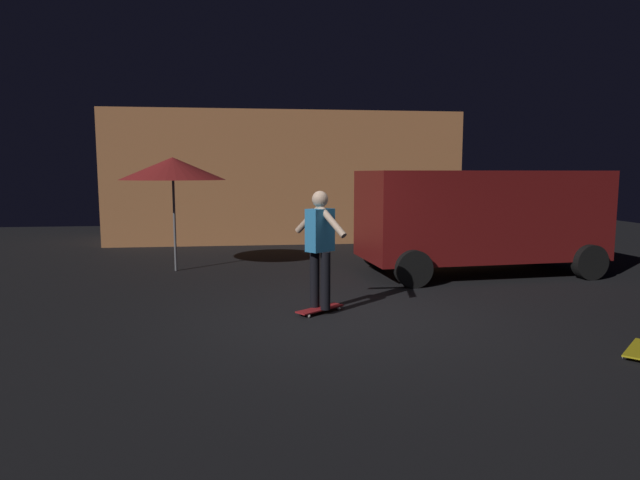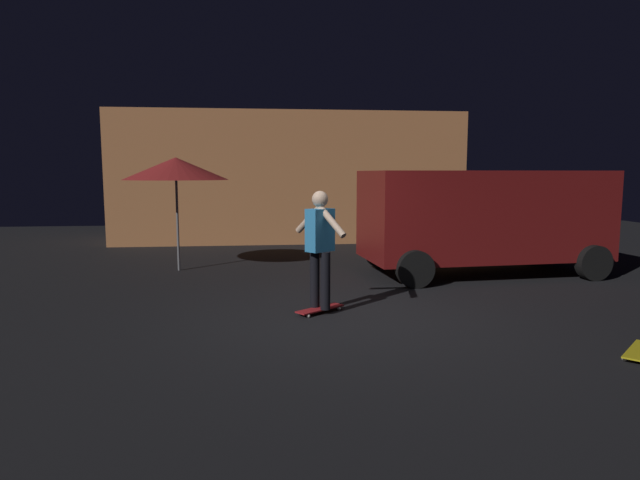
% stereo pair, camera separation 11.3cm
% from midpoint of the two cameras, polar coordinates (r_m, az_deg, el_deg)
% --- Properties ---
extents(ground_plane, '(28.00, 28.00, 0.00)m').
position_cam_midpoint_polar(ground_plane, '(7.57, 2.77, -8.15)').
color(ground_plane, black).
extents(low_building, '(9.97, 3.27, 3.70)m').
position_cam_midpoint_polar(low_building, '(16.60, -4.05, 6.58)').
color(low_building, '#C67A47').
rests_on(low_building, ground_plane).
extents(parked_van, '(4.74, 2.53, 2.03)m').
position_cam_midpoint_polar(parked_van, '(11.08, 16.22, 2.51)').
color(parked_van, maroon).
rests_on(parked_van, ground_plane).
extents(patio_umbrella, '(2.10, 2.10, 2.30)m').
position_cam_midpoint_polar(patio_umbrella, '(11.31, -15.53, 7.25)').
color(patio_umbrella, slate).
rests_on(patio_umbrella, ground_plane).
extents(skateboard_ridden, '(0.74, 0.63, 0.07)m').
position_cam_midpoint_polar(skateboard_ridden, '(7.79, -0.42, -7.28)').
color(skateboard_ridden, '#AD1E23').
rests_on(skateboard_ridden, ground_plane).
extents(skateboard_spare, '(0.71, 0.68, 0.07)m').
position_cam_midpoint_polar(skateboard_spare, '(7.00, 30.17, -9.91)').
color(skateboard_spare, gold).
rests_on(skateboard_spare, ground_plane).
extents(skater, '(0.66, 0.84, 1.67)m').
position_cam_midpoint_polar(skater, '(7.60, -0.42, -0.10)').
color(skater, black).
rests_on(skater, skateboard_ridden).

